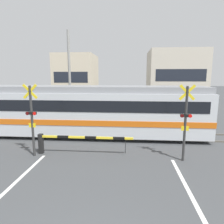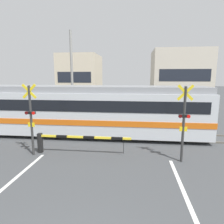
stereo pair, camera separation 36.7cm
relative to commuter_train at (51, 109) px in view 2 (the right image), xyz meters
The scene contains 11 objects.
rail_track_near 4.37m from the commuter_train, 10.20° to the right, with size 50.00×0.10×0.08m.
rail_track_far 4.37m from the commuter_train, 10.20° to the left, with size 50.00×0.10×0.08m.
commuter_train is the anchor object (origin of this frame).
crossing_barrier_near 3.92m from the commuter_train, 56.54° to the right, with size 4.55×0.20×0.97m.
crossing_barrier_far 6.55m from the commuter_train, 24.83° to the left, with size 4.55×0.20×0.97m.
crossing_signal_left 3.54m from the commuter_train, 80.99° to the right, with size 0.68×0.15×3.38m.
crossing_signal_right 8.20m from the commuter_train, 25.21° to the right, with size 0.68×0.15×3.38m.
pedestrian 6.30m from the commuter_train, 60.44° to the left, with size 0.38×0.23×1.76m.
building_left_of_street 15.40m from the commuter_train, 97.93° to the left, with size 5.03×6.14×6.57m.
building_right_of_street 18.84m from the commuter_train, 54.00° to the left, with size 6.90×6.14×7.00m.
utility_pole_streetside 5.64m from the commuter_train, 92.15° to the left, with size 0.22×0.22×7.59m.
Camera 2 is at (1.33, -2.05, 3.70)m, focal length 32.00 mm.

